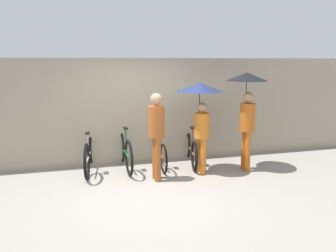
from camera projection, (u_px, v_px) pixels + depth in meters
The scene contains 9 objects.
ground_plane at pixel (155, 190), 6.13m from camera, with size 30.00×30.00×0.00m, color gray.
back_wall at pixel (138, 111), 7.61m from camera, with size 11.33×0.12×2.44m.
parked_bicycle_0 at pixel (89, 154), 7.12m from camera, with size 0.44×1.81×1.00m.
parked_bicycle_1 at pixel (125, 151), 7.29m from camera, with size 0.44×1.78×1.07m.
parked_bicycle_2 at pixel (159, 151), 7.45m from camera, with size 0.44×1.65×1.03m.
parked_bicycle_3 at pixel (191, 149), 7.64m from camera, with size 0.50×1.71×1.03m.
pedestrian_leading at pixel (156, 130), 6.45m from camera, with size 0.32×0.32×1.76m.
pedestrian_center at pixel (200, 104), 6.85m from camera, with size 0.94×0.94×1.92m.
pedestrian_trailing at pixel (247, 97), 7.02m from camera, with size 0.89×0.89×2.13m.
Camera 1 is at (-1.24, -5.65, 2.37)m, focal length 35.00 mm.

